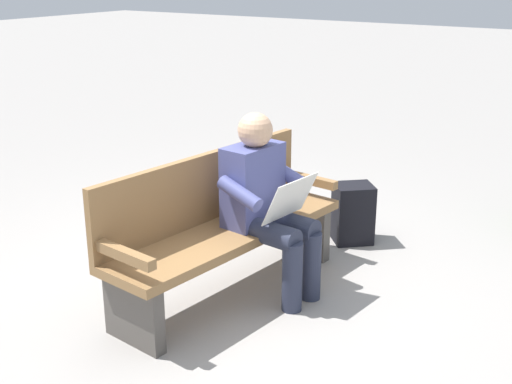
{
  "coord_description": "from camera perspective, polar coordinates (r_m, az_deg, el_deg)",
  "views": [
    {
      "loc": [
        3.21,
        2.29,
        2.05
      ],
      "look_at": [
        -0.09,
        0.15,
        0.7
      ],
      "focal_mm": 47.0,
      "sensor_mm": 36.0,
      "label": 1
    }
  ],
  "objects": [
    {
      "name": "ground_plane",
      "position": [
        4.44,
        -2.25,
        -8.53
      ],
      "size": [
        40.0,
        40.0,
        0.0
      ],
      "primitive_type": "plane",
      "color": "gray"
    },
    {
      "name": "backpack",
      "position": [
        5.19,
        8.22,
        -1.82
      ],
      "size": [
        0.38,
        0.38,
        0.46
      ],
      "rotation": [
        0.0,
        0.0,
        2.3
      ],
      "color": "black",
      "rests_on": "ground"
    },
    {
      "name": "person_seated",
      "position": [
        4.22,
        0.9,
        -0.73
      ],
      "size": [
        0.6,
        0.6,
        1.18
      ],
      "rotation": [
        0.0,
        0.0,
        -0.12
      ],
      "color": "#474C84",
      "rests_on": "ground"
    },
    {
      "name": "bench_near",
      "position": [
        4.29,
        -3.03,
        -2.8
      ],
      "size": [
        1.84,
        0.69,
        0.9
      ],
      "rotation": [
        0.0,
        0.0,
        -0.12
      ],
      "color": "olive",
      "rests_on": "ground"
    }
  ]
}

